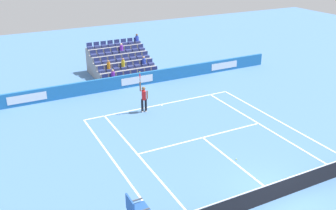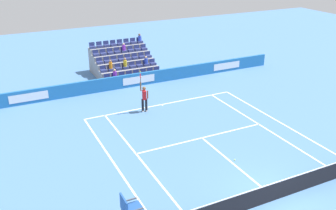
# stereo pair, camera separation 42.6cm
# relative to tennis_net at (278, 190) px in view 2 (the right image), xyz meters

# --- Properties ---
(ground_plane) EXTENTS (80.00, 80.00, 0.00)m
(ground_plane) POSITION_rel_tennis_net_xyz_m (0.00, 0.00, -0.49)
(ground_plane) COLOR #4C7AB2
(line_baseline) EXTENTS (10.97, 0.10, 0.01)m
(line_baseline) POSITION_rel_tennis_net_xyz_m (0.00, -11.89, -0.49)
(line_baseline) COLOR white
(line_baseline) RESTS_ON ground
(line_service) EXTENTS (8.23, 0.10, 0.01)m
(line_service) POSITION_rel_tennis_net_xyz_m (0.00, -6.40, -0.49)
(line_service) COLOR white
(line_service) RESTS_ON ground
(line_centre_service) EXTENTS (0.10, 6.40, 0.01)m
(line_centre_service) POSITION_rel_tennis_net_xyz_m (0.00, -3.20, -0.49)
(line_centre_service) COLOR white
(line_centre_service) RESTS_ON ground
(line_singles_sideline_left) EXTENTS (0.10, 11.89, 0.01)m
(line_singles_sideline_left) POSITION_rel_tennis_net_xyz_m (4.12, -5.95, -0.49)
(line_singles_sideline_left) COLOR white
(line_singles_sideline_left) RESTS_ON ground
(line_singles_sideline_right) EXTENTS (0.10, 11.89, 0.01)m
(line_singles_sideline_right) POSITION_rel_tennis_net_xyz_m (-4.12, -5.95, -0.49)
(line_singles_sideline_right) COLOR white
(line_singles_sideline_right) RESTS_ON ground
(line_doubles_sideline_left) EXTENTS (0.10, 11.89, 0.01)m
(line_doubles_sideline_left) POSITION_rel_tennis_net_xyz_m (5.49, -5.95, -0.49)
(line_doubles_sideline_left) COLOR white
(line_doubles_sideline_left) RESTS_ON ground
(line_doubles_sideline_right) EXTENTS (0.10, 11.89, 0.01)m
(line_doubles_sideline_right) POSITION_rel_tennis_net_xyz_m (-5.49, -5.95, -0.49)
(line_doubles_sideline_right) COLOR white
(line_doubles_sideline_right) RESTS_ON ground
(line_centre_mark) EXTENTS (0.10, 0.20, 0.01)m
(line_centre_mark) POSITION_rel_tennis_net_xyz_m (0.00, -11.79, -0.49)
(line_centre_mark) COLOR white
(line_centre_mark) RESTS_ON ground
(sponsor_barrier) EXTENTS (24.82, 0.22, 1.03)m
(sponsor_barrier) POSITION_rel_tennis_net_xyz_m (0.00, -16.17, 0.02)
(sponsor_barrier) COLOR #1E66AD
(sponsor_barrier) RESTS_ON ground
(tennis_net) EXTENTS (11.97, 0.10, 1.07)m
(tennis_net) POSITION_rel_tennis_net_xyz_m (0.00, 0.00, 0.00)
(tennis_net) COLOR #33383D
(tennis_net) RESTS_ON ground
(tennis_player) EXTENTS (0.51, 0.40, 2.85)m
(tennis_player) POSITION_rel_tennis_net_xyz_m (1.54, -11.32, 0.50)
(tennis_player) COLOR black
(tennis_player) RESTS_ON ground
(stadium_stand) EXTENTS (4.96, 4.75, 2.95)m
(stadium_stand) POSITION_rel_tennis_net_xyz_m (-0.00, -19.73, 0.32)
(stadium_stand) COLOR gray
(stadium_stand) RESTS_ON ground
(loose_tennis_ball) EXTENTS (0.07, 0.07, 0.07)m
(loose_tennis_ball) POSITION_rel_tennis_net_xyz_m (-0.25, -3.51, -0.46)
(loose_tennis_ball) COLOR #D1E533
(loose_tennis_ball) RESTS_ON ground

